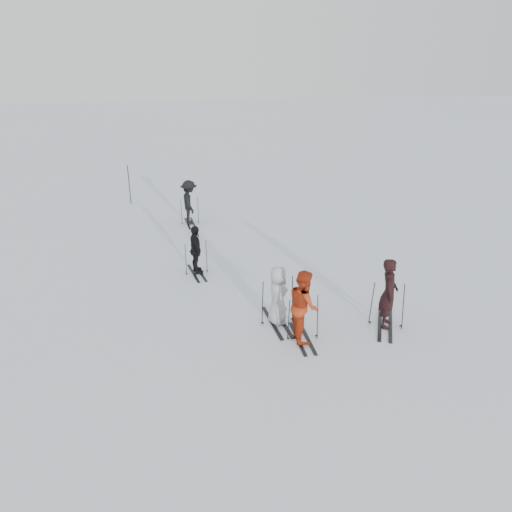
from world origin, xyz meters
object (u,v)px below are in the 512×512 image
(skier_uphill_left, at_px, (196,251))
(piste_marker, at_px, (129,184))
(skier_red, at_px, (304,306))
(skier_grey, at_px, (278,296))
(skier_near_dark, at_px, (389,294))
(skier_uphill_far, at_px, (189,203))

(skier_uphill_left, bearing_deg, piste_marker, 6.40)
(skier_red, distance_m, skier_grey, 1.01)
(skier_red, relative_size, piste_marker, 1.02)
(skier_red, xyz_separation_m, piste_marker, (-4.99, 13.03, -0.02))
(piste_marker, bearing_deg, skier_near_dark, -60.20)
(skier_near_dark, distance_m, piste_marker, 14.74)
(skier_uphill_far, bearing_deg, skier_red, -171.47)
(skier_red, distance_m, piste_marker, 13.96)
(skier_red, xyz_separation_m, skier_uphill_far, (-2.35, 9.54, -0.02))
(skier_grey, bearing_deg, skier_near_dark, -107.98)
(skier_uphill_left, height_order, piste_marker, piste_marker)
(skier_uphill_far, bearing_deg, skier_grey, -173.00)
(skier_red, height_order, skier_uphill_left, skier_red)
(skier_uphill_left, bearing_deg, skier_grey, -161.97)
(skier_red, distance_m, skier_uphill_far, 9.83)
(skier_near_dark, bearing_deg, skier_red, 119.64)
(skier_red, bearing_deg, skier_uphill_far, 13.81)
(skier_grey, relative_size, skier_uphill_far, 0.88)
(skier_red, height_order, skier_uphill_far, skier_red)
(skier_red, relative_size, skier_grey, 1.16)
(skier_red, height_order, skier_grey, skier_red)
(skier_near_dark, bearing_deg, skier_grey, 100.64)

